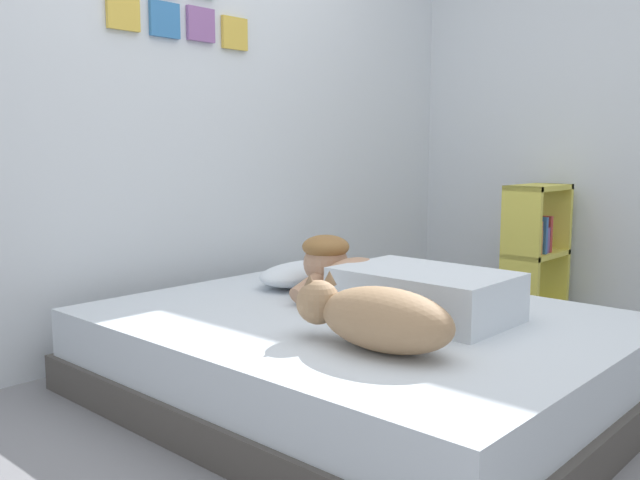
{
  "coord_description": "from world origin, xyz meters",
  "views": [
    {
      "loc": [
        -2.01,
        -1.35,
        0.96
      ],
      "look_at": [
        0.08,
        0.56,
        0.58
      ],
      "focal_mm": 38.16,
      "sensor_mm": 36.0,
      "label": 1
    }
  ],
  "objects": [
    {
      "name": "back_wall",
      "position": [
        -0.0,
        1.43,
        1.25
      ],
      "size": [
        4.25,
        0.12,
        2.5
      ],
      "color": "silver",
      "rests_on": "ground"
    },
    {
      "name": "dog",
      "position": [
        -0.35,
        -0.07,
        0.43
      ],
      "size": [
        0.26,
        0.57,
        0.21
      ],
      "color": "#9E7A56",
      "rests_on": "bed"
    },
    {
      "name": "cell_phone",
      "position": [
        0.1,
        0.13,
        0.33
      ],
      "size": [
        0.07,
        0.14,
        0.01
      ],
      "primitive_type": "cube",
      "color": "black",
      "rests_on": "bed"
    },
    {
      "name": "ground_plane",
      "position": [
        0.0,
        0.0,
        0.0
      ],
      "size": [
        12.5,
        12.5,
        0.0
      ],
      "primitive_type": "plane",
      "color": "gray"
    },
    {
      "name": "person_lying",
      "position": [
        0.1,
        0.19,
        0.44
      ],
      "size": [
        0.43,
        0.92,
        0.27
      ],
      "color": "silver",
      "rests_on": "bed"
    },
    {
      "name": "bed",
      "position": [
        -0.02,
        0.27,
        0.16
      ],
      "size": [
        1.58,
        1.96,
        0.33
      ],
      "color": "#4C4742",
      "rests_on": "ground"
    },
    {
      "name": "side_wall_right",
      "position": [
        2.17,
        0.19,
        1.25
      ],
      "size": [
        0.1,
        5.76,
        2.5
      ],
      "primitive_type": "cube",
      "color": "silver",
      "rests_on": "ground"
    },
    {
      "name": "coffee_cup",
      "position": [
        0.22,
        0.61,
        0.37
      ],
      "size": [
        0.13,
        0.09,
        0.07
      ],
      "color": "teal",
      "rests_on": "bed"
    },
    {
      "name": "bookshelf",
      "position": [
        1.81,
        0.41,
        0.39
      ],
      "size": [
        0.45,
        0.24,
        0.75
      ],
      "color": "#D8CC4C",
      "rests_on": "ground"
    },
    {
      "name": "pillow",
      "position": [
        0.24,
        0.8,
        0.38
      ],
      "size": [
        0.52,
        0.32,
        0.11
      ],
      "primitive_type": "ellipsoid",
      "color": "silver",
      "rests_on": "bed"
    }
  ]
}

